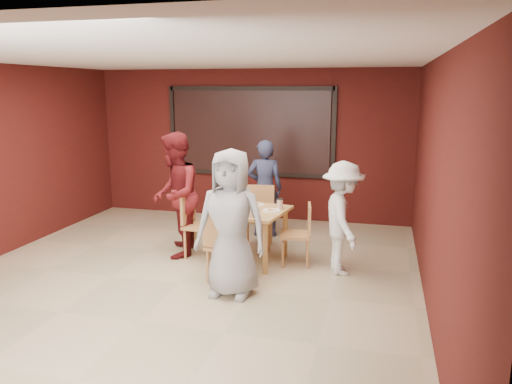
% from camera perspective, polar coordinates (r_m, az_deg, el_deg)
% --- Properties ---
extents(floor, '(7.00, 7.00, 0.00)m').
position_cam_1_polar(floor, '(6.56, -8.72, -10.25)').
color(floor, tan).
rests_on(floor, ground).
extents(window_blinds, '(3.00, 0.02, 1.50)m').
position_cam_1_polar(window_blinds, '(9.38, -0.72, 6.92)').
color(window_blinds, black).
extents(dining_table, '(1.10, 1.10, 0.92)m').
position_cam_1_polar(dining_table, '(7.06, -0.66, -2.76)').
color(dining_table, tan).
rests_on(dining_table, floor).
extents(chair_front, '(0.53, 0.53, 0.93)m').
position_cam_1_polar(chair_front, '(6.34, -3.69, -5.86)').
color(chair_front, '#AC7942').
rests_on(chair_front, floor).
extents(chair_back, '(0.52, 0.52, 0.96)m').
position_cam_1_polar(chair_back, '(7.77, 0.30, -2.39)').
color(chair_back, '#AC7942').
rests_on(chair_back, floor).
extents(chair_left, '(0.47, 0.47, 0.94)m').
position_cam_1_polar(chair_left, '(7.37, -6.85, -3.34)').
color(chair_left, '#AC7942').
rests_on(chair_left, floor).
extents(chair_right, '(0.48, 0.48, 0.87)m').
position_cam_1_polar(chair_right, '(7.02, 5.14, -4.44)').
color(chair_right, '#AC7942').
rests_on(chair_right, floor).
extents(diner_front, '(0.89, 0.60, 1.77)m').
position_cam_1_polar(diner_front, '(5.89, -2.87, -3.60)').
color(diner_front, '#969696').
rests_on(diner_front, floor).
extents(diner_back, '(0.65, 0.48, 1.62)m').
position_cam_1_polar(diner_back, '(8.31, 1.00, 0.44)').
color(diner_back, '#2D3250').
rests_on(diner_back, floor).
extents(diner_left, '(0.91, 1.05, 1.83)m').
position_cam_1_polar(diner_left, '(7.38, -9.23, -0.33)').
color(diner_left, '#5F1215').
rests_on(diner_left, floor).
extents(diner_right, '(0.83, 1.10, 1.51)m').
position_cam_1_polar(diner_right, '(6.71, 9.88, -2.96)').
color(diner_right, silver).
rests_on(diner_right, floor).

